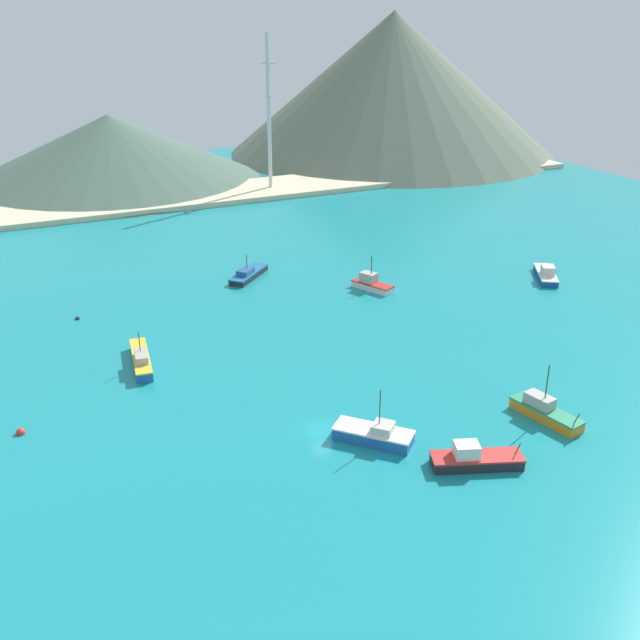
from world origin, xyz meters
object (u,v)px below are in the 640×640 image
(buoy_0, at_px, (21,432))
(radio_tower, at_px, (269,113))
(fishing_boat_7, at_px, (475,459))
(fishing_boat_5, at_px, (141,359))
(buoy_1, at_px, (77,319))
(fishing_boat_3, at_px, (545,411))
(fishing_boat_4, at_px, (546,274))
(fishing_boat_6, at_px, (374,434))
(fishing_boat_2, at_px, (372,284))
(fishing_boat_1, at_px, (248,274))

(buoy_0, relative_size, radio_tower, 0.03)
(fishing_boat_7, bearing_deg, fishing_boat_5, 124.39)
(buoy_1, height_order, radio_tower, radio_tower)
(fishing_boat_3, relative_size, buoy_1, 13.39)
(fishing_boat_4, bearing_deg, fishing_boat_7, -137.70)
(fishing_boat_5, bearing_deg, fishing_boat_6, -57.32)
(fishing_boat_6, distance_m, radio_tower, 117.58)
(fishing_boat_6, xyz_separation_m, fishing_boat_7, (7.01, -8.42, 0.01))
(fishing_boat_2, height_order, fishing_boat_6, fishing_boat_6)
(fishing_boat_7, relative_size, buoy_0, 9.85)
(fishing_boat_1, xyz_separation_m, fishing_boat_6, (-5.58, -54.39, 0.16))
(fishing_boat_1, xyz_separation_m, fishing_boat_5, (-24.19, -25.37, 0.15))
(fishing_boat_1, bearing_deg, fishing_boat_3, -76.32)
(fishing_boat_1, xyz_separation_m, fishing_boat_7, (1.43, -62.80, 0.17))
(fishing_boat_5, bearing_deg, fishing_boat_2, 15.83)
(fishing_boat_7, bearing_deg, fishing_boat_4, 42.30)
(fishing_boat_3, bearing_deg, fishing_boat_1, 103.68)
(fishing_boat_5, height_order, fishing_boat_7, fishing_boat_5)
(fishing_boat_1, xyz_separation_m, fishing_boat_3, (14.24, -58.49, 0.26))
(fishing_boat_1, height_order, fishing_boat_5, fishing_boat_5)
(fishing_boat_6, bearing_deg, fishing_boat_5, 122.68)
(fishing_boat_3, bearing_deg, fishing_boat_4, 48.75)
(fishing_boat_5, xyz_separation_m, fishing_boat_6, (18.61, -29.01, 0.01))
(fishing_boat_4, relative_size, fishing_boat_5, 0.85)
(fishing_boat_1, height_order, radio_tower, radio_tower)
(buoy_1, bearing_deg, radio_tower, 48.20)
(fishing_boat_3, xyz_separation_m, fishing_boat_7, (-12.80, -4.31, -0.09))
(fishing_boat_6, bearing_deg, buoy_0, 152.43)
(fishing_boat_5, distance_m, fishing_boat_7, 45.36)
(fishing_boat_1, bearing_deg, fishing_boat_7, -88.69)
(fishing_boat_4, distance_m, radio_tower, 83.56)
(buoy_0, bearing_deg, fishing_boat_1, 42.28)
(fishing_boat_2, xyz_separation_m, fishing_boat_7, (-15.10, -48.98, -0.09))
(fishing_boat_2, distance_m, buoy_0, 60.90)
(buoy_1, xyz_separation_m, radio_tower, (56.47, 63.15, 18.95))
(buoy_1, bearing_deg, fishing_boat_6, -63.74)
(fishing_boat_2, height_order, fishing_boat_3, fishing_boat_3)
(fishing_boat_1, bearing_deg, fishing_boat_4, -25.72)
(fishing_boat_6, relative_size, radio_tower, 0.22)
(fishing_boat_5, bearing_deg, fishing_boat_4, 2.59)
(fishing_boat_5, height_order, fishing_boat_6, fishing_boat_6)
(fishing_boat_4, relative_size, fishing_boat_6, 1.14)
(fishing_boat_3, xyz_separation_m, buoy_0, (-54.26, 22.09, -0.80))
(fishing_boat_2, distance_m, fishing_boat_3, 44.73)
(fishing_boat_4, height_order, fishing_boat_7, fishing_boat_7)
(buoy_1, distance_m, radio_tower, 86.81)
(fishing_boat_3, distance_m, buoy_0, 58.59)
(buoy_1, bearing_deg, fishing_boat_2, -9.60)
(fishing_boat_1, height_order, buoy_1, fishing_boat_1)
(fishing_boat_7, distance_m, buoy_1, 64.61)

